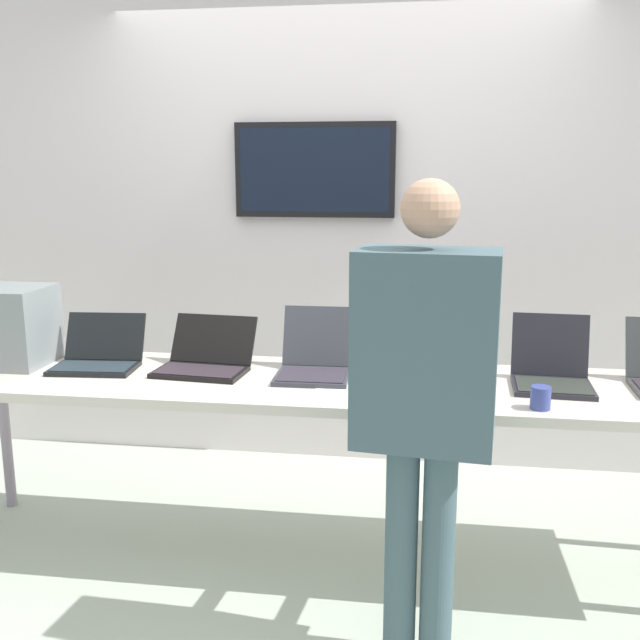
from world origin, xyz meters
TOP-DOWN VIEW (x-y plane):
  - ground at (0.00, 0.00)m, footprint 8.00×8.00m
  - back_wall at (-0.00, 1.13)m, footprint 8.00×0.11m
  - workbench at (0.00, 0.00)m, footprint 3.36×0.70m
  - equipment_box at (-1.42, 0.06)m, footprint 0.41×0.33m
  - laptop_station_0 at (-0.98, 0.06)m, footprint 0.38×0.34m
  - laptop_station_1 at (-0.49, 0.08)m, footprint 0.41×0.37m
  - laptop_station_2 at (-0.01, 0.08)m, footprint 0.31×0.37m
  - laptop_station_3 at (0.47, 0.07)m, footprint 0.35×0.36m
  - laptop_station_4 at (0.96, 0.06)m, footprint 0.33×0.34m
  - person at (0.45, -0.62)m, footprint 0.49×0.63m
  - coffee_mug at (0.88, -0.25)m, footprint 0.07×0.07m
  - paper_sheet at (0.14, -0.17)m, footprint 0.28×0.34m

SIDE VIEW (x-z plane):
  - ground at x=0.00m, z-range -0.04..0.00m
  - workbench at x=0.00m, z-range 0.35..1.15m
  - paper_sheet at x=0.14m, z-range 0.80..0.80m
  - coffee_mug at x=0.88m, z-range 0.80..0.88m
  - laptop_station_1 at x=-0.49m, z-range 0.74..0.96m
  - laptop_station_0 at x=-0.98m, z-range 0.74..0.96m
  - laptop_station_2 at x=-0.01m, z-range 0.72..0.99m
  - laptop_station_3 at x=0.47m, z-range 0.72..1.00m
  - laptop_station_4 at x=0.96m, z-range 0.72..1.00m
  - equipment_box at x=-1.42m, z-range 0.80..1.15m
  - person at x=0.45m, z-range 0.17..1.80m
  - back_wall at x=0.00m, z-range 0.01..2.60m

